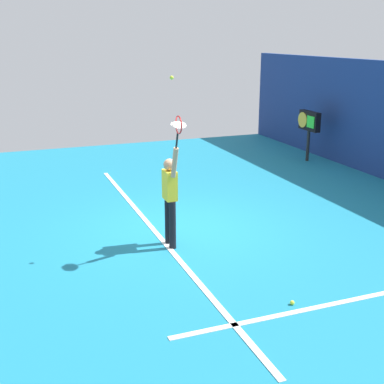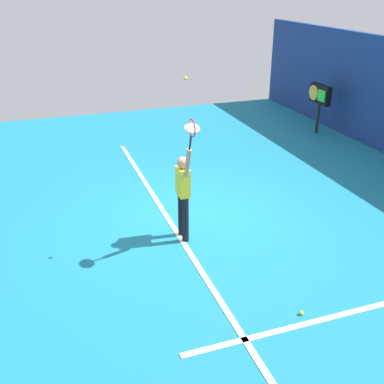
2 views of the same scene
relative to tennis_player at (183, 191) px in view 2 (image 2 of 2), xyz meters
The scene contains 7 objects.
ground_plane 1.34m from the tennis_player, 147.31° to the left, with size 18.00×18.00×0.00m, color teal.
court_baseline 1.25m from the tennis_player, behind, with size 10.00×0.10×0.01m, color white.
tennis_player is the anchor object (origin of this frame).
tennis_racket 1.43m from the tennis_player, ahead, with size 0.40×0.27×0.63m.
tennis_ball 2.13m from the tennis_player, ahead, with size 0.07×0.07×0.07m, color #CCE033.
scoreboard_clock 8.03m from the tennis_player, 128.79° to the left, with size 0.96×0.20×1.58m.
spare_ball 3.09m from the tennis_player, 19.31° to the left, with size 0.07×0.07×0.07m, color #CCE033.
Camera 2 is at (8.20, -2.90, 4.64)m, focal length 43.14 mm.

